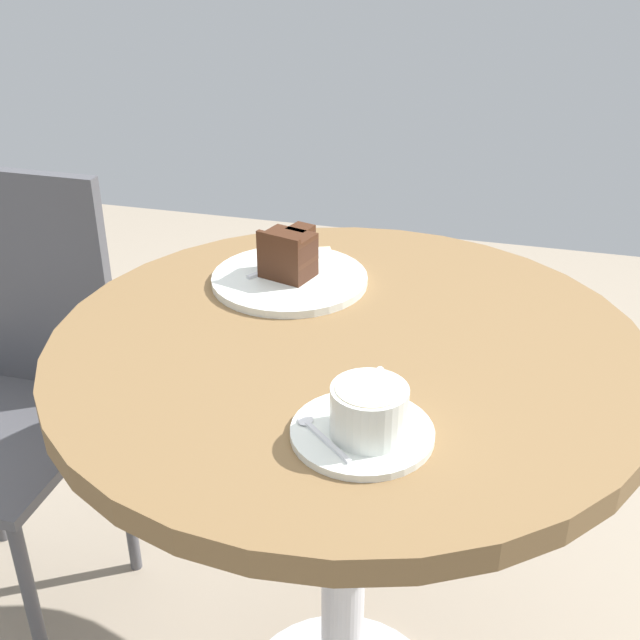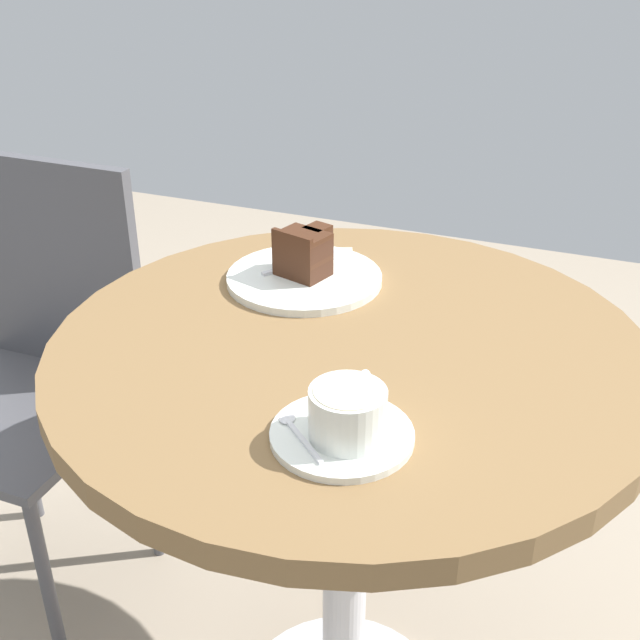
% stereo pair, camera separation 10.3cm
% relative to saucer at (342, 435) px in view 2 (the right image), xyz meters
% --- Properties ---
extents(cafe_table, '(0.80, 0.80, 0.74)m').
position_rel_saucer_xyz_m(cafe_table, '(0.21, 0.06, -0.13)').
color(cafe_table, brown).
rests_on(cafe_table, ground).
extents(saucer, '(0.16, 0.16, 0.01)m').
position_rel_saucer_xyz_m(saucer, '(0.00, 0.00, 0.00)').
color(saucer, silver).
rests_on(saucer, cafe_table).
extents(coffee_cup, '(0.11, 0.08, 0.06)m').
position_rel_saucer_xyz_m(coffee_cup, '(-0.00, -0.01, 0.03)').
color(coffee_cup, silver).
rests_on(coffee_cup, saucer).
extents(teaspoon, '(0.07, 0.08, 0.00)m').
position_rel_saucer_xyz_m(teaspoon, '(-0.02, 0.05, 0.01)').
color(teaspoon, silver).
rests_on(teaspoon, saucer).
extents(cake_plate, '(0.24, 0.24, 0.01)m').
position_rel_saucer_xyz_m(cake_plate, '(0.35, 0.19, 0.00)').
color(cake_plate, silver).
rests_on(cake_plate, cafe_table).
extents(cake_slice, '(0.09, 0.09, 0.07)m').
position_rel_saucer_xyz_m(cake_slice, '(0.36, 0.19, 0.04)').
color(cake_slice, '#422619').
rests_on(cake_slice, cake_plate).
extents(fork, '(0.13, 0.10, 0.00)m').
position_rel_saucer_xyz_m(fork, '(0.40, 0.19, 0.01)').
color(fork, silver).
rests_on(fork, cake_plate).
extents(napkin, '(0.16, 0.15, 0.00)m').
position_rel_saucer_xyz_m(napkin, '(0.41, 0.19, -0.00)').
color(napkin, beige).
rests_on(napkin, cafe_table).
extents(cafe_chair, '(0.38, 0.38, 0.86)m').
position_rel_saucer_xyz_m(cafe_chair, '(0.33, 0.72, -0.24)').
color(cafe_chair, '#4C4C51').
rests_on(cafe_chair, ground).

